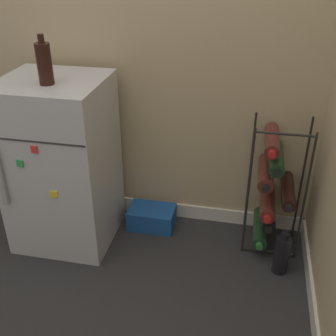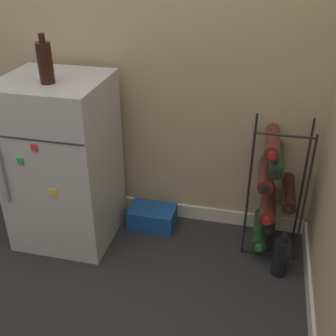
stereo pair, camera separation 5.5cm
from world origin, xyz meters
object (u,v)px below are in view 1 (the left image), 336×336
(fridge_top_bottle, at_px, (44,63))
(loose_bottle_floor, at_px, (282,254))
(mini_fridge, at_px, (62,164))
(wine_rack, at_px, (271,188))
(soda_box, at_px, (152,217))

(fridge_top_bottle, xyz_separation_m, loose_bottle_floor, (1.18, -0.01, -0.92))
(mini_fridge, bearing_deg, loose_bottle_floor, -3.90)
(mini_fridge, relative_size, wine_rack, 1.24)
(soda_box, xyz_separation_m, loose_bottle_floor, (0.75, -0.25, 0.05))
(soda_box, xyz_separation_m, fridge_top_bottle, (-0.43, -0.23, 0.97))
(soda_box, relative_size, fridge_top_bottle, 1.18)
(wine_rack, relative_size, fridge_top_bottle, 3.25)
(fridge_top_bottle, bearing_deg, mini_fridge, 104.70)
(mini_fridge, distance_m, wine_rack, 1.13)
(wine_rack, height_order, soda_box, wine_rack)
(fridge_top_bottle, relative_size, loose_bottle_floor, 0.91)
(soda_box, height_order, loose_bottle_floor, loose_bottle_floor)
(wine_rack, relative_size, soda_box, 2.77)
(mini_fridge, height_order, soda_box, mini_fridge)
(mini_fridge, xyz_separation_m, wine_rack, (1.12, 0.14, -0.10))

